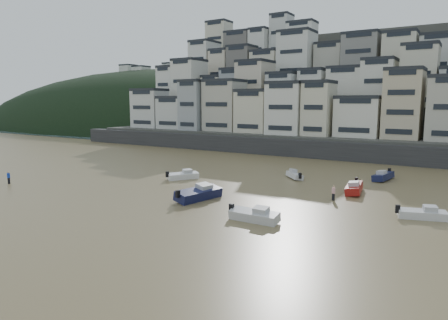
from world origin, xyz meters
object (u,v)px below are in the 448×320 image
Objects in this scene: boat_i at (383,175)px; boat_e at (354,186)px; boat_c at (199,192)px; boat_a at (254,214)px; person_blue at (9,178)px; person_pink at (333,193)px; boat_d at (422,212)px; boat_f at (183,174)px; boat_h at (295,174)px.

boat_e is at bearing 0.41° from boat_i.
boat_a is (9.35, -4.05, -0.18)m from boat_c.
person_blue is (-43.45, -30.14, 0.12)m from boat_i.
boat_e is at bearing 25.13° from person_blue.
boat_i is 15.92m from person_pink.
person_pink is (3.99, 11.99, 0.15)m from boat_a.
boat_i is at bearing 93.49° from boat_d.
boat_a is at bearing -101.88° from boat_c.
boat_f is at bearing 156.43° from boat_d.
boat_h is at bearing -54.70° from boat_i.
person_blue is at bearing 114.75° from boat_c.
boat_h is at bearing 102.33° from boat_a.
person_blue is at bearing -73.43° from boat_e.
boat_e is 3.34× the size of person_blue.
boat_f is at bearing 57.39° from boat_c.
boat_d is at bearing -15.54° from person_pink.
boat_c is at bearing 156.65° from boat_a.
boat_f is at bearing -50.73° from boat_i.
boat_e is 46.32m from person_blue.
boat_c is at bearing 122.79° from boat_h.
boat_h is 22.54m from boat_a.
boat_d is 2.74× the size of person_blue.
boat_e reaches higher than boat_f.
person_blue is at bearing 84.30° from boat_h.
boat_a is at bearing 149.30° from boat_h.
boat_f is 12.72m from boat_c.
boat_f is at bearing 39.74° from person_blue.
boat_i is 3.15× the size of person_blue.
boat_c is (-22.83, -5.31, 0.25)m from boat_d.
person_pink is at bearing 71.67° from boat_a.
person_blue is (-27.57, -6.48, -0.03)m from boat_c.
boat_f is at bearing 80.70° from boat_h.
boat_f is 0.95× the size of boat_a.
boat_e is 1.10× the size of boat_a.
boat_e is at bearing 73.81° from boat_a.
person_pink is (8.78, -10.03, 0.27)m from boat_h.
person_blue reaches higher than boat_f.
person_pink is at bearing -59.53° from boat_f.
boat_e reaches higher than boat_i.
boat_e reaches higher than boat_d.
boat_d is 11.57m from boat_e.
boat_e is at bearing 78.82° from person_pink.
boat_i is (25.01, 14.80, 0.06)m from boat_f.
boat_i is at bearing 80.77° from person_pink.
person_pink is at bearing 178.22° from boat_h.
boat_h is at bearing 37.27° from person_blue.
boat_i reaches higher than boat_f.
person_pink is at bearing -0.58° from boat_i.
person_pink is (22.46, -0.91, 0.18)m from boat_f.
boat_f reaches higher than boat_h.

